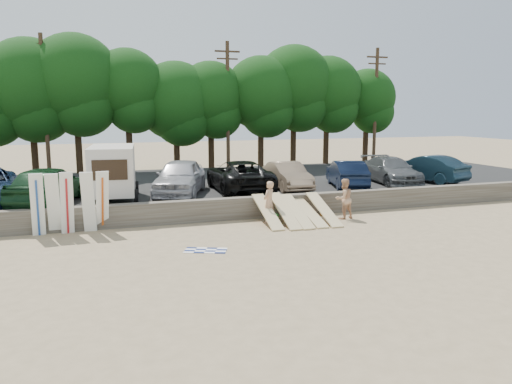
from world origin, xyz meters
TOP-DOWN VIEW (x-y plane):
  - ground at (0.00, 0.00)m, footprint 120.00×120.00m
  - seawall at (0.00, 3.00)m, footprint 44.00×0.50m
  - parking_lot at (0.00, 10.50)m, footprint 44.00×14.50m
  - treeline at (-1.48, 17.48)m, footprint 33.05×6.59m
  - utility_poles at (2.00, 16.00)m, footprint 25.80×0.26m
  - box_trailer at (-6.46, 6.09)m, footprint 2.64×4.23m
  - car_1 at (-9.37, 5.65)m, footprint 3.70×5.70m
  - car_2 at (-3.17, 6.43)m, footprint 3.84×5.71m
  - car_3 at (0.02, 6.57)m, footprint 2.98×6.01m
  - car_4 at (2.71, 6.39)m, footprint 1.72×4.49m
  - car_5 at (6.10, 5.94)m, footprint 2.83×4.83m
  - car_6 at (9.36, 6.52)m, footprint 2.83×5.46m
  - car_7 at (11.76, 6.38)m, footprint 3.07×5.13m
  - surfboard_upright_0 at (-9.53, 2.36)m, footprint 0.56×0.64m
  - surfboard_upright_1 at (-8.95, 2.48)m, footprint 0.50×0.73m
  - surfboard_upright_2 at (-8.44, 2.40)m, footprint 0.57×0.59m
  - surfboard_upright_3 at (-7.62, 2.38)m, footprint 0.57×0.70m
  - surfboard_upright_4 at (-7.07, 2.55)m, footprint 0.59×0.75m
  - surfboard_low_0 at (-0.18, 1.56)m, footprint 0.56×2.83m
  - surfboard_low_1 at (0.56, 1.39)m, footprint 0.56×2.81m
  - surfboard_low_2 at (1.13, 1.35)m, footprint 0.56×2.85m
  - surfboard_low_3 at (1.77, 1.42)m, footprint 0.56×2.91m
  - surfboard_low_4 at (2.43, 1.30)m, footprint 0.56×2.84m
  - beachgoer_a at (0.02, 1.93)m, footprint 0.80×0.77m
  - beachgoer_b at (3.54, 1.51)m, footprint 1.02×0.86m
  - cooler at (0.33, 2.04)m, footprint 0.45×0.40m
  - gear_bag at (3.00, 2.40)m, footprint 0.30×0.25m
  - beach_towel at (-3.70, -1.68)m, footprint 1.96×1.96m

SIDE VIEW (x-z plane):
  - ground at x=0.00m, z-range 0.00..0.00m
  - beach_towel at x=-3.70m, z-range 0.01..0.01m
  - gear_bag at x=3.00m, z-range 0.00..0.22m
  - cooler at x=0.33m, z-range 0.00..0.32m
  - parking_lot at x=0.00m, z-range 0.00..0.70m
  - surfboard_low_3 at x=1.77m, z-range 0.00..0.87m
  - seawall at x=0.00m, z-range 0.00..1.00m
  - surfboard_low_2 at x=1.13m, z-range 0.00..1.09m
  - surfboard_low_4 at x=2.43m, z-range 0.00..1.11m
  - surfboard_low_0 at x=-0.18m, z-range 0.00..1.13m
  - surfboard_low_1 at x=0.56m, z-range 0.00..1.18m
  - beachgoer_a at x=0.02m, z-range 0.00..1.85m
  - beachgoer_b at x=3.54m, z-range 0.00..1.86m
  - surfboard_upright_1 at x=-8.95m, z-range 0.00..2.53m
  - surfboard_upright_4 at x=-7.07m, z-range 0.00..2.54m
  - surfboard_upright_3 at x=-7.62m, z-range 0.00..2.55m
  - surfboard_upright_0 at x=-9.53m, z-range 0.00..2.56m
  - surfboard_upright_2 at x=-8.44m, z-range 0.00..2.57m
  - car_4 at x=2.71m, z-range 0.70..2.16m
  - car_5 at x=6.10m, z-range 0.70..2.20m
  - car_6 at x=9.36m, z-range 0.70..2.21m
  - car_7 at x=11.76m, z-range 0.70..2.30m
  - car_3 at x=0.02m, z-range 0.70..2.34m
  - car_1 at x=-9.37m, z-range 0.70..2.51m
  - car_2 at x=-3.17m, z-range 0.70..2.51m
  - box_trailer at x=-6.46m, z-range 0.86..3.43m
  - utility_poles at x=2.00m, z-range 0.93..9.93m
  - treeline at x=-1.48m, z-range 1.71..11.00m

